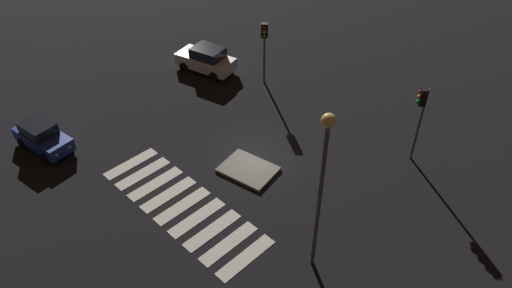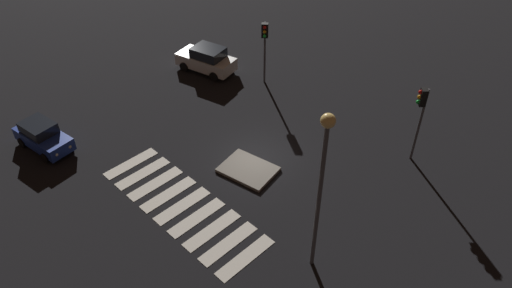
# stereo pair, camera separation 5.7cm
# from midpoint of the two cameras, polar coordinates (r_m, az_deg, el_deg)

# --- Properties ---
(ground_plane) EXTENTS (80.00, 80.00, 0.00)m
(ground_plane) POSITION_cam_midpoint_polar(r_m,az_deg,el_deg) (27.21, -0.06, -1.64)
(ground_plane) COLOR black
(traffic_island) EXTENTS (3.26, 2.67, 0.18)m
(traffic_island) POSITION_cam_midpoint_polar(r_m,az_deg,el_deg) (26.32, -1.00, -3.06)
(traffic_island) COLOR gray
(traffic_island) RESTS_ON ground
(car_blue) EXTENTS (3.89, 2.16, 1.63)m
(car_blue) POSITION_cam_midpoint_polar(r_m,az_deg,el_deg) (30.06, -24.11, 0.83)
(car_blue) COLOR #1E389E
(car_blue) RESTS_ON ground
(car_white) EXTENTS (4.54, 2.75, 1.87)m
(car_white) POSITION_cam_midpoint_polar(r_m,az_deg,el_deg) (34.94, -5.99, 9.97)
(car_white) COLOR silver
(car_white) RESTS_ON ground
(traffic_light_north) EXTENTS (0.54, 0.54, 4.60)m
(traffic_light_north) POSITION_cam_midpoint_polar(r_m,az_deg,el_deg) (26.51, 18.97, 4.17)
(traffic_light_north) COLOR #47474C
(traffic_light_north) RESTS_ON ground
(traffic_light_west) EXTENTS (0.54, 0.53, 4.45)m
(traffic_light_west) POSITION_cam_midpoint_polar(r_m,az_deg,el_deg) (32.14, 0.96, 12.42)
(traffic_light_west) COLOR #47474C
(traffic_light_west) RESTS_ON ground
(street_lamp) EXTENTS (0.56, 0.56, 8.15)m
(street_lamp) POSITION_cam_midpoint_polar(r_m,az_deg,el_deg) (18.28, 7.85, -3.24)
(street_lamp) COLOR #47474C
(street_lamp) RESTS_ON ground
(crosswalk_near) EXTENTS (9.90, 3.20, 0.02)m
(crosswalk_near) POSITION_cam_midpoint_polar(r_m,az_deg,el_deg) (24.75, -8.80, -7.26)
(crosswalk_near) COLOR silver
(crosswalk_near) RESTS_ON ground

